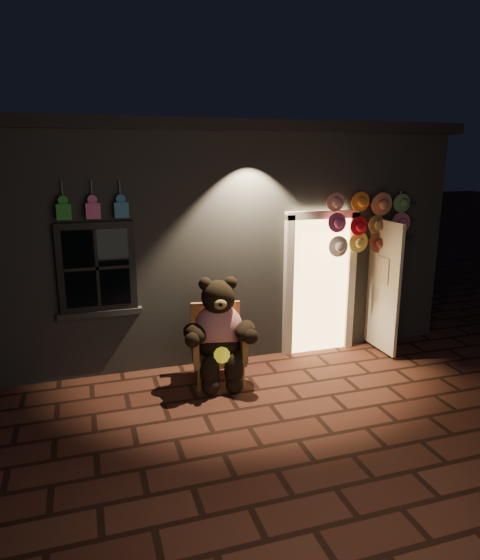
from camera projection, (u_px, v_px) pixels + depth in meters
name	position (u px, v px, depth m)	size (l,w,h in m)	color
ground	(270.00, 405.00, 6.14)	(60.00, 60.00, 0.00)	brown
shop_building	(196.00, 223.00, 9.40)	(7.30, 5.95, 3.51)	slate
wicker_armchair	(218.00, 343.00, 6.75)	(0.79, 0.73, 1.03)	#A4673F
teddy_bear	(219.00, 332.00, 6.58)	(1.05, 0.88, 1.45)	red
hat_rack	(368.00, 223.00, 7.43)	(1.55, 0.22, 2.47)	#59595E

